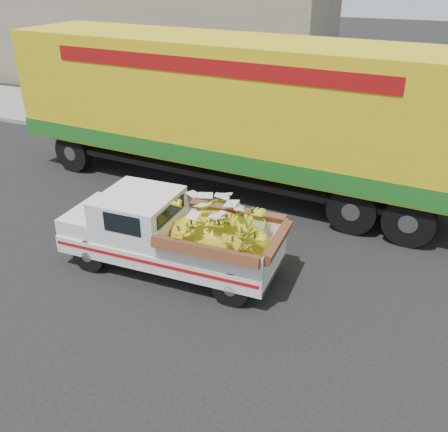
% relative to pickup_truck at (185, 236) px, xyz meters
% --- Properties ---
extents(ground, '(100.00, 100.00, 0.00)m').
position_rel_pickup_truck_xyz_m(ground, '(-1.60, -0.16, -0.79)').
color(ground, black).
rests_on(ground, ground).
extents(curb, '(60.00, 0.25, 0.15)m').
position_rel_pickup_truck_xyz_m(curb, '(-1.60, 6.57, -0.72)').
color(curb, gray).
rests_on(curb, ground).
extents(sidewalk, '(60.00, 4.00, 0.14)m').
position_rel_pickup_truck_xyz_m(sidewalk, '(-1.60, 8.67, -0.72)').
color(sidewalk, gray).
rests_on(sidewalk, ground).
extents(building_left, '(18.00, 6.00, 5.00)m').
position_rel_pickup_truck_xyz_m(building_left, '(-9.60, 14.57, 1.71)').
color(building_left, gray).
rests_on(building_left, ground).
extents(pickup_truck, '(4.23, 1.59, 1.48)m').
position_rel_pickup_truck_xyz_m(pickup_truck, '(0.00, 0.00, 0.00)').
color(pickup_truck, black).
rests_on(pickup_truck, ground).
extents(semi_trailer, '(12.04, 3.53, 3.80)m').
position_rel_pickup_truck_xyz_m(semi_trailer, '(-0.69, 4.12, 1.33)').
color(semi_trailer, black).
rests_on(semi_trailer, ground).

